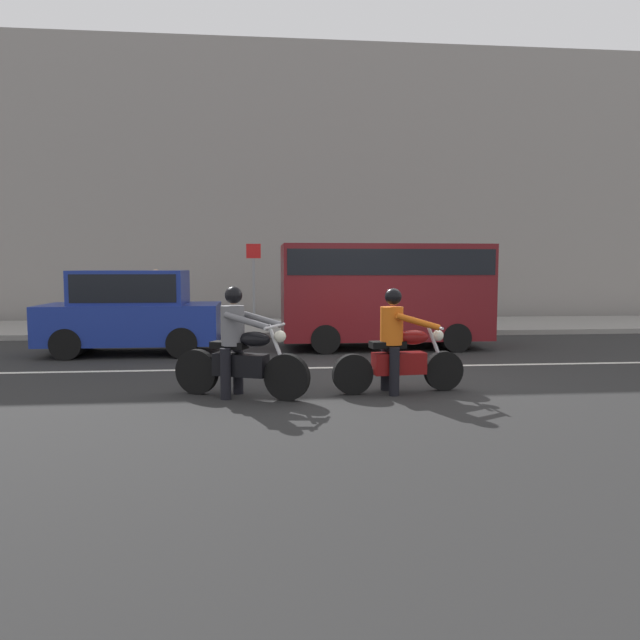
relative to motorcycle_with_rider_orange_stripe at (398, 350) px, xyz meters
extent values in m
plane|color=#262626|center=(0.12, 1.40, -0.64)|extent=(80.00, 80.00, 0.00)
cube|color=gray|center=(0.12, 9.40, -0.57)|extent=(40.00, 4.40, 0.14)
cube|color=gray|center=(0.12, 12.80, 4.11)|extent=(40.00, 1.40, 9.51)
cube|color=silver|center=(0.85, 2.30, -0.64)|extent=(18.00, 0.14, 0.01)
cylinder|color=black|center=(0.72, 0.08, -0.34)|extent=(0.61, 0.19, 0.60)
cylinder|color=black|center=(-0.70, -0.08, -0.34)|extent=(0.61, 0.19, 0.60)
cylinder|color=silver|center=(0.61, 0.07, 0.00)|extent=(0.35, 0.09, 0.75)
cube|color=maroon|center=(0.01, 0.00, -0.20)|extent=(0.81, 0.37, 0.32)
ellipsoid|color=maroon|center=(0.23, 0.02, 0.18)|extent=(0.50, 0.29, 0.22)
cube|color=black|center=(-0.16, -0.02, 0.08)|extent=(0.54, 0.30, 0.10)
cylinder|color=silver|center=(0.55, 0.06, 0.34)|extent=(0.12, 0.70, 0.04)
sphere|color=silver|center=(0.63, 0.07, 0.20)|extent=(0.17, 0.17, 0.17)
cylinder|color=silver|center=(-0.30, 0.13, -0.32)|extent=(0.70, 0.15, 0.07)
cylinder|color=black|center=(-0.10, -0.21, -0.29)|extent=(0.17, 0.17, 0.71)
cylinder|color=black|center=(-0.15, 0.18, -0.29)|extent=(0.17, 0.17, 0.71)
cylinder|color=orange|center=(-0.10, -0.01, 0.36)|extent=(0.38, 0.38, 0.56)
cylinder|color=orange|center=(0.25, -0.20, 0.44)|extent=(0.69, 0.17, 0.28)
cylinder|color=orange|center=(0.20, 0.24, 0.44)|extent=(0.69, 0.17, 0.28)
sphere|color=tan|center=(-0.08, -0.01, 0.76)|extent=(0.20, 0.20, 0.20)
sphere|color=black|center=(-0.08, -0.01, 0.79)|extent=(0.25, 0.25, 0.25)
cylinder|color=black|center=(-1.67, -0.39, -0.31)|extent=(0.65, 0.38, 0.66)
cylinder|color=black|center=(-2.98, 0.19, -0.31)|extent=(0.65, 0.38, 0.66)
cylinder|color=silver|center=(-1.78, -0.34, 0.05)|extent=(0.35, 0.20, 0.77)
cube|color=black|center=(-2.33, -0.10, -0.17)|extent=(0.83, 0.57, 0.32)
ellipsoid|color=black|center=(-2.13, -0.19, 0.21)|extent=(0.54, 0.41, 0.22)
cube|color=black|center=(-2.49, -0.03, 0.11)|extent=(0.57, 0.43, 0.10)
cylinder|color=silver|center=(-1.84, -0.32, 0.40)|extent=(0.32, 0.66, 0.04)
sphere|color=silver|center=(-1.77, -0.35, 0.26)|extent=(0.17, 0.17, 0.17)
cylinder|color=silver|center=(-2.54, 0.17, -0.29)|extent=(0.67, 0.35, 0.07)
cylinder|color=black|center=(-2.54, -0.23, -0.28)|extent=(0.20, 0.20, 0.73)
cylinder|color=black|center=(-2.37, 0.14, -0.28)|extent=(0.20, 0.20, 0.73)
cylinder|color=slate|center=(-2.44, -0.05, 0.39)|extent=(0.45, 0.45, 0.57)
cylinder|color=slate|center=(-2.23, -0.39, 0.48)|extent=(0.65, 0.36, 0.25)
cylinder|color=slate|center=(-2.05, 0.02, 0.48)|extent=(0.65, 0.36, 0.25)
sphere|color=tan|center=(-2.42, -0.06, 0.80)|extent=(0.20, 0.20, 0.20)
sphere|color=black|center=(-2.42, -0.06, 0.83)|extent=(0.25, 0.25, 0.25)
cube|color=navy|center=(-4.80, 4.53, 0.02)|extent=(3.71, 1.70, 0.84)
cube|color=navy|center=(-4.80, 4.53, 0.80)|extent=(2.30, 1.56, 0.72)
cube|color=black|center=(-4.80, 4.53, 0.80)|extent=(2.12, 1.59, 0.58)
cylinder|color=black|center=(-3.65, 4.53, -0.32)|extent=(0.64, 1.76, 0.64)
cylinder|color=black|center=(-5.95, 4.53, -0.32)|extent=(0.64, 1.76, 0.64)
cube|color=maroon|center=(0.80, 4.96, 0.67)|extent=(4.69, 1.90, 2.14)
cube|color=black|center=(0.80, 4.96, 1.34)|extent=(4.55, 1.93, 0.56)
cylinder|color=black|center=(2.25, 4.96, -0.32)|extent=(0.64, 1.96, 0.64)
cylinder|color=black|center=(-0.65, 4.96, -0.32)|extent=(0.64, 1.96, 0.64)
cylinder|color=gray|center=(-2.24, 9.87, 0.73)|extent=(0.08, 0.08, 2.47)
cube|color=red|center=(-2.24, 9.84, 1.72)|extent=(0.44, 0.03, 0.44)
cylinder|color=black|center=(-5.13, 8.99, -0.09)|extent=(0.14, 0.14, 0.83)
cylinder|color=black|center=(-4.93, 8.99, -0.09)|extent=(0.14, 0.14, 0.83)
cylinder|color=#234256|center=(-5.03, 8.99, 0.65)|extent=(0.34, 0.34, 0.64)
sphere|color=tan|center=(-5.03, 8.99, 1.07)|extent=(0.21, 0.21, 0.21)
camera|label=1|loc=(-2.03, -8.72, 1.23)|focal=33.77mm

